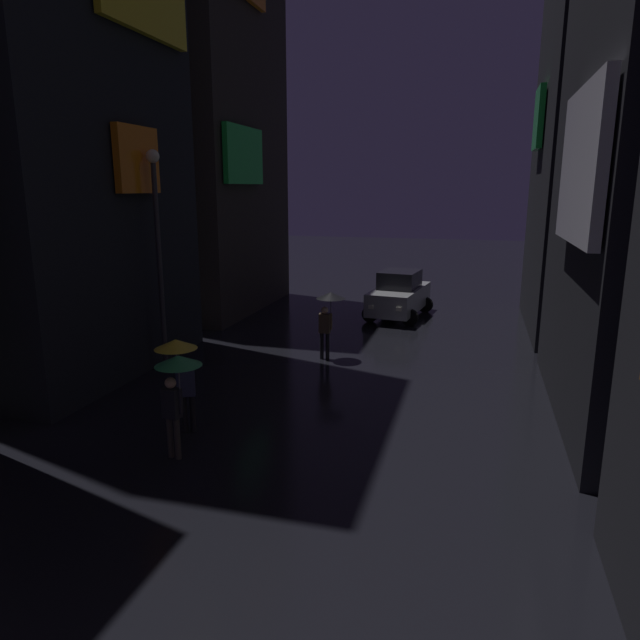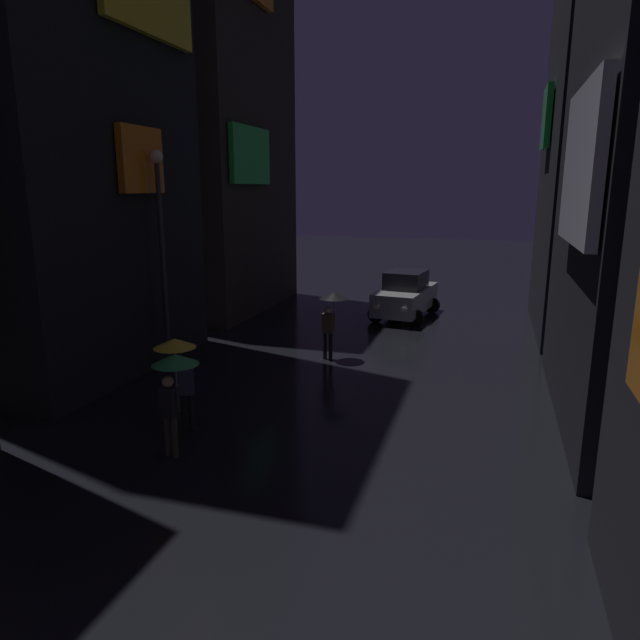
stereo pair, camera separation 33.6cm
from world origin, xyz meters
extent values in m
cube|color=orange|center=(-5.35, 12.94, 5.94)|extent=(0.20, 1.84, 1.74)
cube|color=#2D2826|center=(-7.50, 21.97, 9.43)|extent=(4.00, 7.94, 18.86)
cube|color=#26E54C|center=(-5.35, 20.24, 6.42)|extent=(0.20, 3.43, 2.15)
cube|color=white|center=(5.35, 11.30, 5.63)|extent=(0.20, 4.20, 2.92)
cube|color=#26E54C|center=(5.35, 21.72, 7.60)|extent=(0.20, 1.90, 2.12)
cylinder|color=black|center=(-0.96, 15.54, 0.42)|extent=(0.12, 0.12, 0.85)
cylinder|color=black|center=(-0.78, 15.55, 0.42)|extent=(0.12, 0.12, 0.85)
cube|color=brown|center=(-0.87, 15.55, 1.15)|extent=(0.35, 0.24, 0.60)
sphere|color=beige|center=(-0.87, 15.55, 1.56)|extent=(0.22, 0.22, 0.22)
cylinder|color=brown|center=(-0.69, 15.61, 1.20)|extent=(0.09, 0.09, 0.50)
cylinder|color=slate|center=(-0.69, 15.61, 1.53)|extent=(0.02, 0.02, 0.77)
cone|color=black|center=(-0.69, 15.61, 2.02)|extent=(0.90, 0.90, 0.20)
cylinder|color=#38332D|center=(-2.10, 8.34, 0.42)|extent=(0.12, 0.12, 0.85)
cylinder|color=#38332D|center=(-1.92, 8.30, 0.42)|extent=(0.12, 0.12, 0.85)
cube|color=black|center=(-2.01, 8.32, 1.15)|extent=(0.38, 0.28, 0.60)
sphere|color=tan|center=(-2.01, 8.32, 1.56)|extent=(0.22, 0.22, 0.22)
cylinder|color=black|center=(-1.82, 8.33, 1.20)|extent=(0.09, 0.09, 0.50)
cylinder|color=slate|center=(-1.82, 8.33, 1.53)|extent=(0.02, 0.02, 0.77)
cone|color=green|center=(-1.82, 8.33, 2.02)|extent=(0.90, 0.90, 0.20)
cylinder|color=black|center=(-2.24, 9.54, 0.42)|extent=(0.12, 0.12, 0.85)
cylinder|color=black|center=(-2.40, 9.46, 0.42)|extent=(0.12, 0.12, 0.85)
cube|color=#333859|center=(-2.32, 9.50, 1.15)|extent=(0.40, 0.35, 0.60)
sphere|color=tan|center=(-2.32, 9.50, 1.56)|extent=(0.22, 0.22, 0.22)
cylinder|color=#333859|center=(-2.46, 9.37, 1.20)|extent=(0.09, 0.09, 0.50)
cylinder|color=slate|center=(-2.46, 9.37, 1.53)|extent=(0.02, 0.02, 0.77)
cone|color=yellow|center=(-2.46, 9.37, 2.02)|extent=(0.90, 0.90, 0.20)
cube|color=#99999E|center=(0.54, 22.13, 0.77)|extent=(2.21, 4.28, 0.90)
cube|color=black|center=(0.54, 22.13, 1.57)|extent=(1.67, 2.02, 0.70)
cylinder|color=black|center=(1.17, 20.71, 0.32)|extent=(0.66, 0.30, 0.64)
cylinder|color=black|center=(-0.43, 20.91, 0.32)|extent=(0.66, 0.30, 0.64)
cylinder|color=black|center=(1.51, 23.35, 0.32)|extent=(0.66, 0.30, 0.64)
cylinder|color=black|center=(-0.09, 23.56, 0.32)|extent=(0.66, 0.30, 0.64)
cube|color=white|center=(0.82, 20.01, 0.77)|extent=(0.21, 0.09, 0.14)
cube|color=white|center=(-0.27, 20.15, 0.77)|extent=(0.21, 0.09, 0.14)
cylinder|color=#2D2D33|center=(-5.00, 13.14, 2.93)|extent=(0.14, 0.14, 5.85)
sphere|color=#F9EFCC|center=(-5.00, 13.14, 6.03)|extent=(0.36, 0.36, 0.36)
camera|label=1|loc=(3.52, -0.91, 5.21)|focal=32.00mm
camera|label=2|loc=(3.84, -0.82, 5.21)|focal=32.00mm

